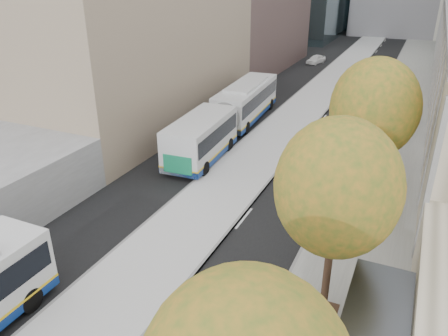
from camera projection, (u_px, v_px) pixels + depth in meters
The scene contains 7 objects.
bus_platform at pixel (295, 118), 37.45m from camera, with size 4.25×150.00×0.15m, color #B4B4B4.
sidewalk at pixel (393, 131), 34.44m from camera, with size 4.75×150.00×0.08m, color gray.
bus_shelter at pixel (383, 321), 13.10m from camera, with size 1.90×4.40×2.53m.
tree_c at pixel (337, 188), 14.29m from camera, with size 4.20×4.20×7.28m.
tree_d at pixel (374, 108), 21.63m from camera, with size 4.40×4.40×7.60m.
bus_far at pixel (230, 114), 33.29m from camera, with size 3.64×17.84×2.95m.
distant_car at pixel (316, 59), 58.56m from camera, with size 1.37×3.41×1.16m, color white.
Camera 1 is at (5.50, -0.10, 11.84)m, focal length 35.00 mm.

